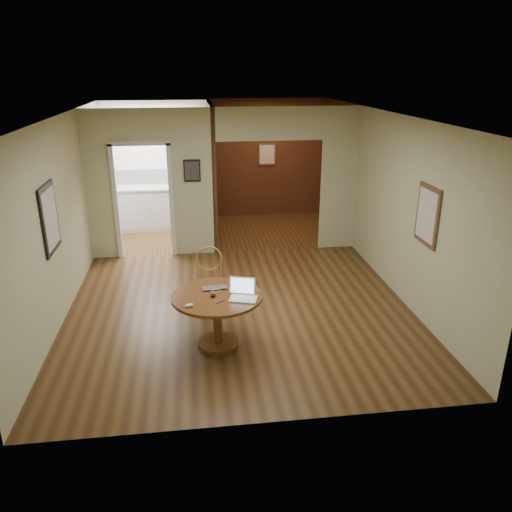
{
  "coord_description": "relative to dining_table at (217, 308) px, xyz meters",
  "views": [
    {
      "loc": [
        -0.62,
        -6.54,
        3.35
      ],
      "look_at": [
        0.21,
        -0.2,
        0.92
      ],
      "focal_mm": 35.0,
      "sensor_mm": 36.0,
      "label": 1
    }
  ],
  "objects": [
    {
      "name": "wine_glass",
      "position": [
        -0.05,
        -0.05,
        0.23
      ],
      "size": [
        0.08,
        0.08,
        0.09
      ],
      "primitive_type": null,
      "color": "white",
      "rests_on": "dining_table"
    },
    {
      "name": "room_shell",
      "position": [
        -0.09,
        4.03,
        0.76
      ],
      "size": [
        5.2,
        7.5,
        5.0
      ],
      "color": "white",
      "rests_on": "ground"
    },
    {
      "name": "open_laptop",
      "position": [
        0.31,
        -0.1,
        0.25
      ],
      "size": [
        0.38,
        0.37,
        0.23
      ],
      "rotation": [
        0.0,
        0.0,
        -0.3
      ],
      "color": "white",
      "rests_on": "dining_table"
    },
    {
      "name": "closed_laptop",
      "position": [
        -0.01,
        0.14,
        0.2
      ],
      "size": [
        0.34,
        0.24,
        0.02
      ],
      "primitive_type": "imported",
      "rotation": [
        0.0,
        0.0,
        0.12
      ],
      "color": "#AFAFB4",
      "rests_on": "dining_table"
    },
    {
      "name": "dining_table",
      "position": [
        0.0,
        0.0,
        0.0
      ],
      "size": [
        1.13,
        1.13,
        0.71
      ],
      "rotation": [
        0.0,
        0.0,
        0.24
      ],
      "color": "brown",
      "rests_on": "ground"
    },
    {
      "name": "kitchen_cabinet",
      "position": [
        -0.97,
        5.13,
        -0.05
      ],
      "size": [
        2.06,
        0.6,
        0.94
      ],
      "color": "silver",
      "rests_on": "ground"
    },
    {
      "name": "pen",
      "position": [
        0.04,
        -0.2,
        0.19
      ],
      "size": [
        0.12,
        0.1,
        0.01
      ],
      "primitive_type": "cylinder",
      "rotation": [
        0.0,
        1.57,
        0.69
      ],
      "color": "#0D0E5B",
      "rests_on": "dining_table"
    },
    {
      "name": "floor",
      "position": [
        0.38,
        0.93,
        -0.52
      ],
      "size": [
        5.0,
        5.0,
        0.0
      ],
      "primitive_type": "plane",
      "color": "#412412",
      "rests_on": "ground"
    },
    {
      "name": "grocery_bag",
      "position": [
        -0.56,
        5.13,
        0.58
      ],
      "size": [
        0.4,
        0.37,
        0.32
      ],
      "primitive_type": "ellipsoid",
      "rotation": [
        0.0,
        0.0,
        -0.34
      ],
      "color": "tan",
      "rests_on": "kitchen_cabinet"
    },
    {
      "name": "chair",
      "position": [
        -0.05,
        0.99,
        0.02
      ],
      "size": [
        0.42,
        0.42,
        0.97
      ],
      "rotation": [
        0.0,
        0.0,
        -0.02
      ],
      "color": "#AB783C",
      "rests_on": "ground"
    },
    {
      "name": "mouse",
      "position": [
        -0.34,
        -0.28,
        0.2
      ],
      "size": [
        0.11,
        0.08,
        0.04
      ],
      "primitive_type": "ellipsoid",
      "rotation": [
        0.0,
        0.0,
        0.29
      ],
      "color": "white",
      "rests_on": "dining_table"
    }
  ]
}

